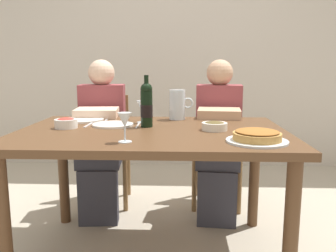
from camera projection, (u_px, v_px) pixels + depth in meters
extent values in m
cube|color=beige|center=(167.00, 39.00, 3.81)|extent=(8.00, 0.10, 2.80)
cube|color=brown|center=(152.00, 133.00, 1.97)|extent=(1.50, 1.00, 0.04)
cylinder|color=brown|center=(4.00, 228.00, 1.65)|extent=(0.07, 0.07, 0.72)
cylinder|color=brown|center=(291.00, 234.00, 1.60)|extent=(0.07, 0.07, 0.72)
cylinder|color=brown|center=(63.00, 174.00, 2.48)|extent=(0.07, 0.07, 0.72)
cylinder|color=brown|center=(254.00, 176.00, 2.43)|extent=(0.07, 0.07, 0.72)
cylinder|color=black|center=(147.00, 109.00, 2.05)|extent=(0.07, 0.07, 0.21)
sphere|color=black|center=(146.00, 89.00, 2.03)|extent=(0.07, 0.07, 0.07)
cylinder|color=black|center=(146.00, 81.00, 2.02)|extent=(0.03, 0.03, 0.07)
cylinder|color=black|center=(147.00, 111.00, 2.05)|extent=(0.07, 0.07, 0.07)
cylinder|color=silver|center=(177.00, 105.00, 2.33)|extent=(0.11, 0.11, 0.20)
cylinder|color=silver|center=(177.00, 110.00, 2.34)|extent=(0.10, 0.10, 0.12)
torus|color=silver|center=(188.00, 103.00, 2.33)|extent=(0.07, 0.01, 0.07)
cylinder|color=silver|center=(257.00, 141.00, 1.66)|extent=(0.29, 0.29, 0.01)
cylinder|color=#C18E47|center=(257.00, 136.00, 1.65)|extent=(0.23, 0.23, 0.03)
ellipsoid|color=#9E6028|center=(257.00, 131.00, 1.65)|extent=(0.20, 0.20, 0.02)
cylinder|color=white|center=(66.00, 124.00, 2.02)|extent=(0.13, 0.13, 0.05)
ellipsoid|color=#B2382D|center=(66.00, 121.00, 2.02)|extent=(0.11, 0.11, 0.04)
cylinder|color=silver|center=(215.00, 126.00, 1.95)|extent=(0.14, 0.14, 0.04)
ellipsoid|color=brown|center=(215.00, 124.00, 1.95)|extent=(0.12, 0.12, 0.03)
cylinder|color=silver|center=(142.00, 122.00, 2.21)|extent=(0.06, 0.06, 0.00)
cylinder|color=silver|center=(142.00, 117.00, 2.20)|extent=(0.01, 0.01, 0.07)
cone|color=silver|center=(142.00, 106.00, 2.19)|extent=(0.06, 0.06, 0.07)
cylinder|color=silver|center=(125.00, 142.00, 1.65)|extent=(0.06, 0.06, 0.00)
cylinder|color=silver|center=(125.00, 134.00, 1.65)|extent=(0.01, 0.01, 0.07)
cone|color=silver|center=(125.00, 120.00, 1.64)|extent=(0.07, 0.07, 0.07)
cylinder|color=white|center=(113.00, 125.00, 2.10)|extent=(0.25, 0.25, 0.01)
cylinder|color=white|center=(83.00, 120.00, 2.29)|extent=(0.26, 0.26, 0.01)
cube|color=silver|center=(88.00, 125.00, 2.11)|extent=(0.02, 0.16, 0.00)
cube|color=silver|center=(138.00, 125.00, 2.10)|extent=(0.01, 0.18, 0.00)
cube|color=silver|center=(106.00, 120.00, 2.29)|extent=(0.02, 0.18, 0.00)
cube|color=silver|center=(61.00, 120.00, 2.30)|extent=(0.03, 0.16, 0.00)
cube|color=olive|center=(105.00, 148.00, 2.81)|extent=(0.43, 0.43, 0.02)
cube|color=olive|center=(107.00, 119.00, 2.96)|extent=(0.36, 0.06, 0.40)
cylinder|color=olive|center=(81.00, 183.00, 2.68)|extent=(0.04, 0.04, 0.45)
cylinder|color=olive|center=(125.00, 183.00, 2.69)|extent=(0.04, 0.04, 0.45)
cylinder|color=olive|center=(89.00, 170.00, 3.02)|extent=(0.04, 0.04, 0.45)
cylinder|color=olive|center=(128.00, 170.00, 3.03)|extent=(0.04, 0.04, 0.45)
cube|color=#8E3D42|center=(103.00, 117.00, 2.73)|extent=(0.36, 0.23, 0.50)
sphere|color=beige|center=(101.00, 73.00, 2.67)|extent=(0.20, 0.20, 0.20)
cube|color=#33333D|center=(100.00, 154.00, 2.59)|extent=(0.34, 0.40, 0.14)
cube|color=#33333D|center=(98.00, 196.00, 2.49)|extent=(0.28, 0.14, 0.40)
cube|color=beige|center=(97.00, 113.00, 2.44)|extent=(0.31, 0.26, 0.06)
cube|color=olive|center=(217.00, 149.00, 2.79)|extent=(0.44, 0.44, 0.02)
cube|color=olive|center=(218.00, 119.00, 2.93)|extent=(0.36, 0.06, 0.40)
cylinder|color=olive|center=(194.00, 183.00, 2.68)|extent=(0.04, 0.04, 0.45)
cylinder|color=olive|center=(239.00, 185.00, 2.64)|extent=(0.04, 0.04, 0.45)
cylinder|color=olive|center=(197.00, 170.00, 3.02)|extent=(0.04, 0.04, 0.45)
cylinder|color=olive|center=(237.00, 172.00, 2.97)|extent=(0.04, 0.04, 0.45)
cube|color=#8E3D42|center=(219.00, 117.00, 2.70)|extent=(0.36, 0.23, 0.50)
sphere|color=tan|center=(220.00, 73.00, 2.64)|extent=(0.20, 0.20, 0.20)
cube|color=#33333D|center=(218.00, 155.00, 2.56)|extent=(0.34, 0.41, 0.14)
cube|color=#33333D|center=(217.00, 198.00, 2.46)|extent=(0.28, 0.15, 0.40)
cube|color=tan|center=(219.00, 113.00, 2.42)|extent=(0.31, 0.27, 0.06)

